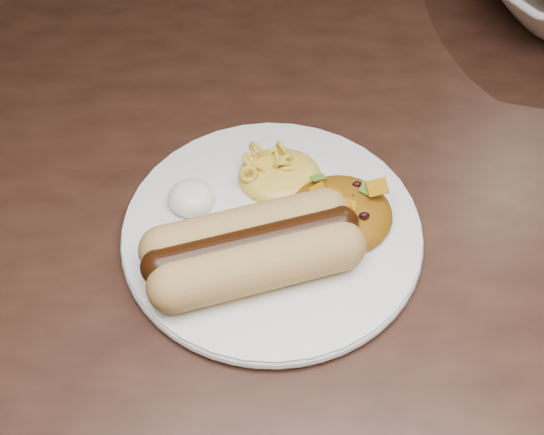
{
  "coord_description": "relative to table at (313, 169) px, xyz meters",
  "views": [
    {
      "loc": [
        -0.07,
        -0.5,
        1.19
      ],
      "look_at": [
        -0.05,
        -0.16,
        0.77
      ],
      "focal_mm": 42.0,
      "sensor_mm": 36.0,
      "label": 1
    }
  ],
  "objects": [
    {
      "name": "plate",
      "position": [
        -0.05,
        -0.16,
        0.1
      ],
      "size": [
        0.32,
        0.32,
        0.01
      ],
      "primitive_type": "cylinder",
      "rotation": [
        0.0,
        0.0,
        0.29
      ],
      "color": "white",
      "rests_on": "table"
    },
    {
      "name": "mac_and_cheese",
      "position": [
        -0.04,
        -0.11,
        0.12
      ],
      "size": [
        0.09,
        0.09,
        0.03
      ],
      "primitive_type": "ellipsoid",
      "rotation": [
        0.0,
        0.0,
        -0.27
      ],
      "color": "yellow",
      "rests_on": "plate"
    },
    {
      "name": "hotdog",
      "position": [
        -0.07,
        -0.2,
        0.13
      ],
      "size": [
        0.15,
        0.11,
        0.04
      ],
      "rotation": [
        0.0,
        0.0,
        0.26
      ],
      "color": "tan",
      "rests_on": "plate"
    },
    {
      "name": "fork",
      "position": [
        -0.08,
        -0.15,
        0.09
      ],
      "size": [
        0.06,
        0.15,
        0.0
      ],
      "primitive_type": "cube",
      "rotation": [
        0.0,
        0.0,
        0.3
      ],
      "color": "white",
      "rests_on": "table"
    },
    {
      "name": "floor",
      "position": [
        0.0,
        0.0,
        -0.66
      ],
      "size": [
        4.0,
        4.0,
        0.0
      ],
      "primitive_type": "plane",
      "color": "brown",
      "rests_on": "ground"
    },
    {
      "name": "taco_salad",
      "position": [
        0.01,
        -0.16,
        0.12
      ],
      "size": [
        0.09,
        0.09,
        0.04
      ],
      "rotation": [
        0.0,
        0.0,
        -0.1
      ],
      "color": "#C32E00",
      "rests_on": "plate"
    },
    {
      "name": "sour_cream",
      "position": [
        -0.12,
        -0.14,
        0.12
      ],
      "size": [
        0.04,
        0.04,
        0.02
      ],
      "primitive_type": "ellipsoid",
      "rotation": [
        0.0,
        0.0,
        -0.03
      ],
      "color": "white",
      "rests_on": "plate"
    },
    {
      "name": "table",
      "position": [
        0.0,
        0.0,
        0.0
      ],
      "size": [
        1.6,
        0.9,
        0.75
      ],
      "color": "#3C2218",
      "rests_on": "floor"
    }
  ]
}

